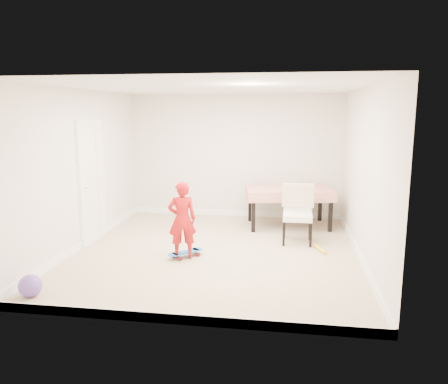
# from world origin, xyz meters

# --- Properties ---
(ground) EXTENTS (5.00, 5.00, 0.00)m
(ground) POSITION_xyz_m (0.00, 0.00, 0.00)
(ground) COLOR tan
(ground) RESTS_ON ground
(ceiling) EXTENTS (4.50, 5.00, 0.04)m
(ceiling) POSITION_xyz_m (0.00, 0.00, 2.58)
(ceiling) COLOR silver
(ceiling) RESTS_ON wall_back
(wall_back) EXTENTS (4.50, 0.04, 2.60)m
(wall_back) POSITION_xyz_m (0.00, 2.48, 1.30)
(wall_back) COLOR silver
(wall_back) RESTS_ON ground
(wall_front) EXTENTS (4.50, 0.04, 2.60)m
(wall_front) POSITION_xyz_m (0.00, -2.48, 1.30)
(wall_front) COLOR silver
(wall_front) RESTS_ON ground
(wall_left) EXTENTS (0.04, 5.00, 2.60)m
(wall_left) POSITION_xyz_m (-2.23, 0.00, 1.30)
(wall_left) COLOR silver
(wall_left) RESTS_ON ground
(wall_right) EXTENTS (0.04, 5.00, 2.60)m
(wall_right) POSITION_xyz_m (2.23, 0.00, 1.30)
(wall_right) COLOR silver
(wall_right) RESTS_ON ground
(door) EXTENTS (0.11, 0.94, 2.11)m
(door) POSITION_xyz_m (-2.22, 0.30, 1.02)
(door) COLOR white
(door) RESTS_ON ground
(baseboard_back) EXTENTS (4.50, 0.02, 0.12)m
(baseboard_back) POSITION_xyz_m (0.00, 2.49, 0.06)
(baseboard_back) COLOR white
(baseboard_back) RESTS_ON ground
(baseboard_front) EXTENTS (4.50, 0.02, 0.12)m
(baseboard_front) POSITION_xyz_m (0.00, -2.49, 0.06)
(baseboard_front) COLOR white
(baseboard_front) RESTS_ON ground
(baseboard_left) EXTENTS (0.02, 5.00, 0.12)m
(baseboard_left) POSITION_xyz_m (-2.24, 0.00, 0.06)
(baseboard_left) COLOR white
(baseboard_left) RESTS_ON ground
(baseboard_right) EXTENTS (0.02, 5.00, 0.12)m
(baseboard_right) POSITION_xyz_m (2.24, 0.00, 0.06)
(baseboard_right) COLOR white
(baseboard_right) RESTS_ON ground
(dining_table) EXTENTS (1.79, 1.29, 0.77)m
(dining_table) POSITION_xyz_m (1.15, 1.79, 0.39)
(dining_table) COLOR red
(dining_table) RESTS_ON ground
(dining_chair) EXTENTS (0.55, 0.63, 1.01)m
(dining_chair) POSITION_xyz_m (1.30, 0.69, 0.50)
(dining_chair) COLOR beige
(dining_chair) RESTS_ON ground
(skateboard) EXTENTS (0.58, 0.59, 0.09)m
(skateboard) POSITION_xyz_m (-0.42, -0.34, 0.05)
(skateboard) COLOR blue
(skateboard) RESTS_ON ground
(child) EXTENTS (0.49, 0.40, 1.18)m
(child) POSITION_xyz_m (-0.45, -0.42, 0.59)
(child) COLOR red
(child) RESTS_ON ground
(balloon) EXTENTS (0.28, 0.28, 0.28)m
(balloon) POSITION_xyz_m (-1.96, -2.07, 0.14)
(balloon) COLOR #6446A9
(balloon) RESTS_ON ground
(foam_toy) EXTENTS (0.19, 0.40, 0.06)m
(foam_toy) POSITION_xyz_m (1.68, 0.28, 0.03)
(foam_toy) COLOR yellow
(foam_toy) RESTS_ON ground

